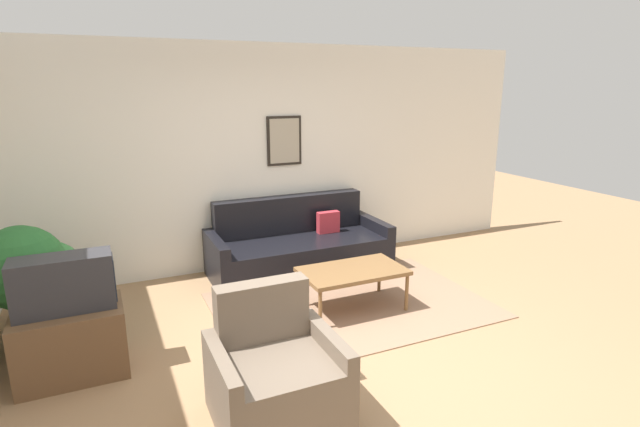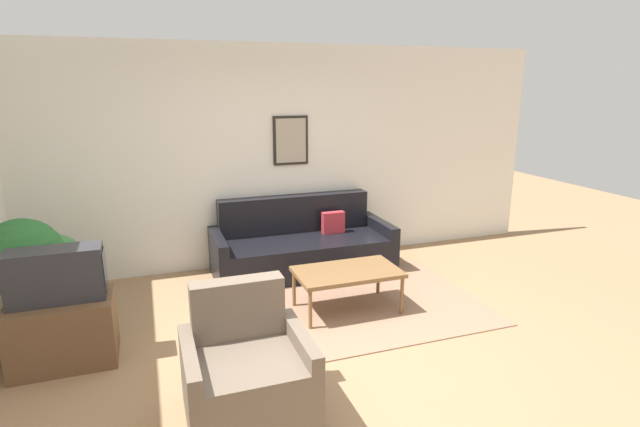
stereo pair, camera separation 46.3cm
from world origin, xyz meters
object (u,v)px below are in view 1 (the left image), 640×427
at_px(potted_plant_tall, 22,273).
at_px(tv, 64,284).
at_px(couch, 298,247).
at_px(armchair, 276,377).
at_px(coffee_table, 353,273).

bearing_deg(potted_plant_tall, tv, -57.10).
distance_m(couch, armchair, 2.78).
distance_m(armchair, potted_plant_tall, 2.34).
bearing_deg(potted_plant_tall, couch, 17.23).
bearing_deg(armchair, coffee_table, 28.92).
distance_m(tv, potted_plant_tall, 0.60).
xyz_separation_m(coffee_table, potted_plant_tall, (-2.87, 0.38, 0.33)).
xyz_separation_m(tv, potted_plant_tall, (-0.33, 0.50, -0.04)).
xyz_separation_m(armchair, potted_plant_tall, (-1.60, 1.65, 0.42)).
relative_size(coffee_table, tv, 1.44).
xyz_separation_m(couch, coffee_table, (0.08, -1.25, 0.10)).
bearing_deg(tv, coffee_table, 2.75).
distance_m(coffee_table, armchair, 1.80).
bearing_deg(potted_plant_tall, coffee_table, -7.58).
bearing_deg(tv, couch, 29.06).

